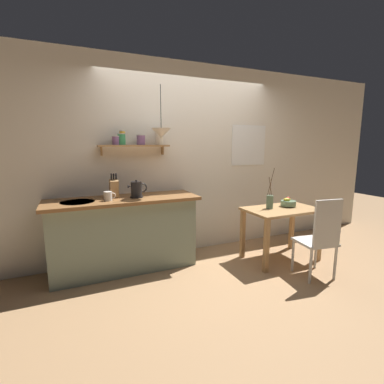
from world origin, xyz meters
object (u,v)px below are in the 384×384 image
(dining_table, at_px, (281,217))
(knife_block, at_px, (114,188))
(pendant_lamp, at_px, (161,133))
(coffee_mug_by_sink, at_px, (108,196))
(dining_chair_near, at_px, (320,236))
(fruit_bowl, at_px, (288,203))
(twig_vase, at_px, (270,201))
(electric_kettle, at_px, (137,190))

(dining_table, distance_m, knife_block, 2.25)
(pendant_lamp, bearing_deg, coffee_mug_by_sink, -175.57)
(dining_chair_near, relative_size, coffee_mug_by_sink, 7.07)
(dining_chair_near, relative_size, fruit_bowl, 4.72)
(dining_chair_near, height_order, knife_block, knife_block)
(dining_chair_near, bearing_deg, pendant_lamp, 143.89)
(dining_chair_near, xyz_separation_m, coffee_mug_by_sink, (-2.23, 1.08, 0.46))
(twig_vase, bearing_deg, dining_chair_near, -76.33)
(dining_chair_near, height_order, pendant_lamp, pendant_lamp)
(knife_block, bearing_deg, fruit_bowl, -13.03)
(fruit_bowl, height_order, electric_kettle, electric_kettle)
(dining_table, height_order, electric_kettle, electric_kettle)
(dining_table, xyz_separation_m, electric_kettle, (-1.86, 0.50, 0.43))
(dining_chair_near, height_order, fruit_bowl, dining_chair_near)
(electric_kettle, bearing_deg, coffee_mug_by_sink, -170.20)
(twig_vase, distance_m, pendant_lamp, 1.70)
(knife_block, height_order, coffee_mug_by_sink, knife_block)
(twig_vase, xyz_separation_m, pendant_lamp, (-1.38, 0.42, 0.90))
(coffee_mug_by_sink, bearing_deg, electric_kettle, 9.80)
(knife_block, relative_size, coffee_mug_by_sink, 2.22)
(dining_table, height_order, coffee_mug_by_sink, coffee_mug_by_sink)
(dining_chair_near, xyz_separation_m, twig_vase, (-0.17, 0.71, 0.29))
(twig_vase, bearing_deg, pendant_lamp, 162.92)
(dining_table, xyz_separation_m, twig_vase, (-0.16, 0.07, 0.22))
(fruit_bowl, xyz_separation_m, coffee_mug_by_sink, (-2.37, 0.38, 0.21))
(pendant_lamp, bearing_deg, knife_block, 170.46)
(dining_table, distance_m, twig_vase, 0.28)
(twig_vase, distance_m, knife_block, 2.05)
(fruit_bowl, bearing_deg, coffee_mug_by_sink, 170.97)
(coffee_mug_by_sink, bearing_deg, fruit_bowl, -9.03)
(pendant_lamp, bearing_deg, fruit_bowl, -14.22)
(pendant_lamp, bearing_deg, twig_vase, -17.08)
(twig_vase, relative_size, electric_kettle, 2.29)
(knife_block, xyz_separation_m, pendant_lamp, (0.59, -0.10, 0.67))
(dining_table, distance_m, coffee_mug_by_sink, 2.29)
(electric_kettle, bearing_deg, fruit_bowl, -12.20)
(electric_kettle, xyz_separation_m, pendant_lamp, (0.33, -0.01, 0.69))
(fruit_bowl, bearing_deg, dining_table, -159.53)
(fruit_bowl, relative_size, pendant_lamp, 0.33)
(dining_table, bearing_deg, knife_block, 164.54)
(dining_table, xyz_separation_m, knife_block, (-2.12, 0.59, 0.46))
(fruit_bowl, xyz_separation_m, knife_block, (-2.28, 0.53, 0.28))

